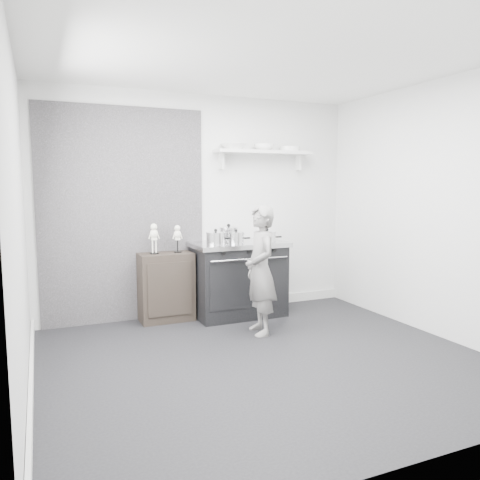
{
  "coord_description": "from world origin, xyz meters",
  "views": [
    {
      "loc": [
        -1.87,
        -3.73,
        1.61
      ],
      "look_at": [
        0.16,
        0.95,
        1.0
      ],
      "focal_mm": 35.0,
      "sensor_mm": 36.0,
      "label": 1
    }
  ],
  "objects": [
    {
      "name": "ground",
      "position": [
        0.0,
        0.0,
        0.0
      ],
      "size": [
        4.0,
        4.0,
        0.0
      ],
      "primitive_type": "plane",
      "color": "black",
      "rests_on": "ground"
    },
    {
      "name": "pot_front_right",
      "position": [
        0.66,
        1.29,
        0.98
      ],
      "size": [
        0.31,
        0.22,
        0.17
      ],
      "color": "silver",
      "rests_on": "stove"
    },
    {
      "name": "room_shell",
      "position": [
        -0.09,
        0.15,
        1.64
      ],
      "size": [
        4.02,
        3.62,
        2.71
      ],
      "color": "silver",
      "rests_on": "ground"
    },
    {
      "name": "side_cabinet",
      "position": [
        -0.51,
        1.61,
        0.4
      ],
      "size": [
        0.62,
        0.36,
        0.81
      ],
      "primitive_type": "cube",
      "color": "black",
      "rests_on": "ground"
    },
    {
      "name": "skeleton_torso",
      "position": [
        -0.36,
        1.61,
        1.0
      ],
      "size": [
        0.1,
        0.07,
        0.37
      ],
      "primitive_type": null,
      "color": "silver",
      "rests_on": "side_cabinet"
    },
    {
      "name": "pot_front_center",
      "position": [
        0.27,
        1.31,
        0.99
      ],
      "size": [
        0.27,
        0.19,
        0.17
      ],
      "color": "silver",
      "rests_on": "stove"
    },
    {
      "name": "bowl_small",
      "position": [
        0.8,
        1.67,
        2.08
      ],
      "size": [
        0.25,
        0.25,
        0.08
      ],
      "primitive_type": "imported",
      "color": "white",
      "rests_on": "wall_shelf"
    },
    {
      "name": "wall_shelf",
      "position": [
        0.8,
        1.68,
        2.01
      ],
      "size": [
        1.3,
        0.26,
        0.24
      ],
      "color": "silver",
      "rests_on": "room_shell"
    },
    {
      "name": "plate_stack",
      "position": [
        1.17,
        1.67,
        2.07
      ],
      "size": [
        0.26,
        0.26,
        0.06
      ],
      "primitive_type": "cylinder",
      "color": "silver",
      "rests_on": "wall_shelf"
    },
    {
      "name": "stove",
      "position": [
        0.36,
        1.48,
        0.46
      ],
      "size": [
        1.14,
        0.71,
        0.91
      ],
      "color": "black",
      "rests_on": "ground"
    },
    {
      "name": "pot_back_left",
      "position": [
        0.29,
        1.62,
        1.0
      ],
      "size": [
        0.33,
        0.24,
        0.21
      ],
      "color": "silver",
      "rests_on": "stove"
    },
    {
      "name": "skeleton_full",
      "position": [
        -0.64,
        1.61,
        1.01
      ],
      "size": [
        0.11,
        0.07,
        0.41
      ],
      "primitive_type": null,
      "color": "silver",
      "rests_on": "side_cabinet"
    },
    {
      "name": "child",
      "position": [
        0.3,
        0.72,
        0.7
      ],
      "size": [
        0.39,
        0.54,
        1.39
      ],
      "primitive_type": "imported",
      "rotation": [
        0.0,
        0.0,
        -1.68
      ],
      "color": "slate",
      "rests_on": "ground"
    },
    {
      "name": "bowl_large",
      "position": [
        0.38,
        1.67,
        2.08
      ],
      "size": [
        0.3,
        0.3,
        0.07
      ],
      "primitive_type": "imported",
      "color": "white",
      "rests_on": "wall_shelf"
    },
    {
      "name": "pot_front_left",
      "position": [
        0.02,
        1.36,
        0.99
      ],
      "size": [
        0.31,
        0.22,
        0.18
      ],
      "color": "silver",
      "rests_on": "stove"
    }
  ]
}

